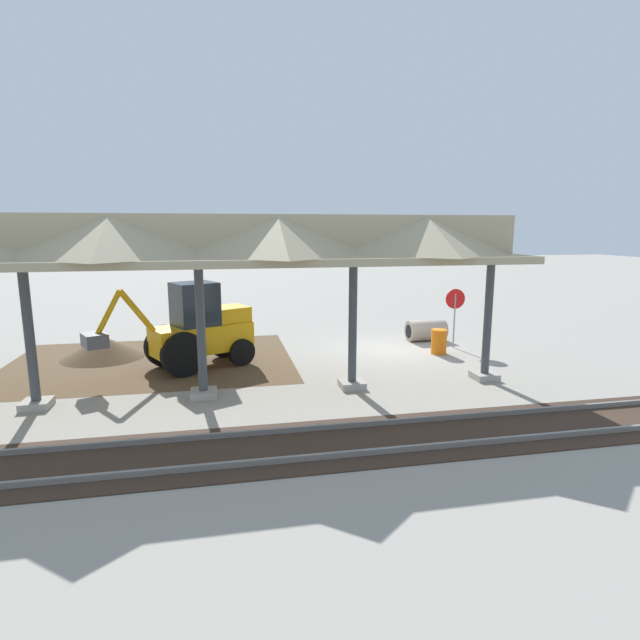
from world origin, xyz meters
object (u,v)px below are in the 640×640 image
backhoe (198,330)px  traffic_barrel (439,342)px  concrete_pipe (426,330)px  stop_sign (455,306)px

backhoe → traffic_barrel: backhoe is taller
concrete_pipe → traffic_barrel: bearing=79.1°
stop_sign → concrete_pipe: stop_sign is taller
backhoe → concrete_pipe: size_ratio=3.23×
traffic_barrel → concrete_pipe: bearing=-100.9°
stop_sign → traffic_barrel: (0.96, 0.78, -1.19)m
stop_sign → traffic_barrel: size_ratio=2.53×
backhoe → concrete_pipe: bearing=-166.0°
concrete_pipe → traffic_barrel: (0.41, 2.12, 0.03)m
backhoe → traffic_barrel: 8.61m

